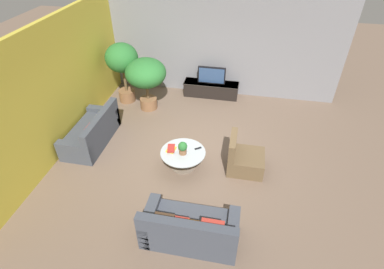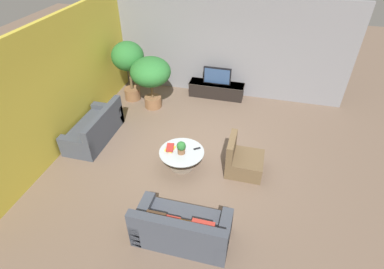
{
  "view_description": "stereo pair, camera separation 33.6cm",
  "coord_description": "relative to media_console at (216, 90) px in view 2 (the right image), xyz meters",
  "views": [
    {
      "loc": [
        0.98,
        -5.46,
        4.81
      ],
      "look_at": [
        -0.1,
        0.06,
        0.55
      ],
      "focal_mm": 28.0,
      "sensor_mm": 36.0,
      "label": 1
    },
    {
      "loc": [
        1.31,
        -5.38,
        4.81
      ],
      "look_at": [
        -0.1,
        0.06,
        0.55
      ],
      "focal_mm": 28.0,
      "sensor_mm": 36.0,
      "label": 2
    }
  ],
  "objects": [
    {
      "name": "coffee_table",
      "position": [
        -0.15,
        -3.41,
        0.07
      ],
      "size": [
        1.02,
        1.02,
        0.44
      ],
      "color": "#756656",
      "rests_on": "ground"
    },
    {
      "name": "media_console",
      "position": [
        0.0,
        0.0,
        0.0
      ],
      "size": [
        1.72,
        0.5,
        0.45
      ],
      "color": "black",
      "rests_on": "ground"
    },
    {
      "name": "potted_palm_corner",
      "position": [
        -1.72,
        -1.09,
        0.83
      ],
      "size": [
        1.15,
        1.15,
        1.54
      ],
      "color": "brown",
      "rests_on": "ground"
    },
    {
      "name": "television",
      "position": [
        0.0,
        -0.0,
        0.47
      ],
      "size": [
        0.85,
        0.13,
        0.52
      ],
      "color": "black",
      "rests_on": "media_console"
    },
    {
      "name": "potted_palm_tall",
      "position": [
        -2.51,
        -0.8,
        1.04
      ],
      "size": [
        0.94,
        0.94,
        1.82
      ],
      "color": "brown",
      "rests_on": "ground"
    },
    {
      "name": "remote_black",
      "position": [
        0.16,
        -3.23,
        0.21
      ],
      "size": [
        0.15,
        0.13,
        0.02
      ],
      "primitive_type": "cube",
      "rotation": [
        0.0,
        0.0,
        -0.95
      ],
      "color": "black",
      "rests_on": "coffee_table"
    },
    {
      "name": "back_wall_stone",
      "position": [
        0.05,
        0.32,
        1.26
      ],
      "size": [
        7.4,
        0.12,
        3.0
      ],
      "primitive_type": "cube",
      "color": "slate",
      "rests_on": "ground"
    },
    {
      "name": "ground_plane",
      "position": [
        0.05,
        -2.94,
        -0.24
      ],
      "size": [
        24.0,
        24.0,
        0.0
      ],
      "primitive_type": "plane",
      "color": "brown"
    },
    {
      "name": "couch_near_entry",
      "position": [
        0.38,
        -5.27,
        0.05
      ],
      "size": [
        1.69,
        0.84,
        0.84
      ],
      "rotation": [
        0.0,
        0.0,
        3.14
      ],
      "color": "#3D424C",
      "rests_on": "ground"
    },
    {
      "name": "potted_plant_tabletop",
      "position": [
        -0.15,
        -3.46,
        0.37
      ],
      "size": [
        0.2,
        0.2,
        0.3
      ],
      "color": "brown",
      "rests_on": "coffee_table"
    },
    {
      "name": "side_wall_left",
      "position": [
        -3.21,
        -2.74,
        1.26
      ],
      "size": [
        0.12,
        7.4,
        3.0
      ],
      "primitive_type": "cube",
      "color": "gold",
      "rests_on": "ground"
    },
    {
      "name": "couch_by_wall",
      "position": [
        -2.61,
        -2.94,
        0.05
      ],
      "size": [
        0.84,
        1.76,
        0.84
      ],
      "rotation": [
        0.0,
        0.0,
        -1.57
      ],
      "color": "#3D424C",
      "rests_on": "ground"
    },
    {
      "name": "armchair_wicker",
      "position": [
        1.2,
        -3.2,
        0.04
      ],
      "size": [
        0.8,
        0.76,
        0.86
      ],
      "rotation": [
        0.0,
        0.0,
        1.57
      ],
      "color": "brown",
      "rests_on": "ground"
    },
    {
      "name": "book_stack",
      "position": [
        -0.43,
        -3.4,
        0.24
      ],
      "size": [
        0.21,
        0.3,
        0.07
      ],
      "color": "gold",
      "rests_on": "coffee_table"
    }
  ]
}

